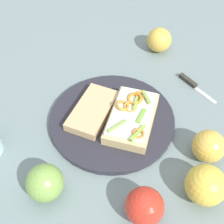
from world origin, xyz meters
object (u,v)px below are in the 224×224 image
at_px(plate, 112,119).
at_px(bread_slice_side, 93,110).
at_px(sandwich, 132,117).
at_px(apple_2, 209,146).
at_px(apple_0, 159,40).
at_px(apple_1, 144,206).
at_px(apple_3, 206,185).
at_px(knife, 192,84).
at_px(apple_4, 45,183).

relative_size(plate, bread_slice_side, 2.01).
bearing_deg(bread_slice_side, sandwich, 97.45).
distance_m(sandwich, apple_2, 0.19).
xyz_separation_m(plate, apple_0, (0.25, -0.19, 0.03)).
height_order(apple_1, apple_3, apple_3).
bearing_deg(sandwich, apple_2, 77.56).
xyz_separation_m(apple_0, knife, (-0.17, -0.05, -0.03)).
height_order(apple_0, apple_4, apple_4).
distance_m(plate, apple_4, 0.23).
height_order(apple_0, apple_3, apple_3).
bearing_deg(apple_2, apple_1, 121.67).
distance_m(apple_2, knife, 0.23).
bearing_deg(plate, apple_2, -126.63).
bearing_deg(apple_2, bread_slice_side, 55.04).
height_order(plate, sandwich, sandwich).
height_order(apple_3, knife, apple_3).
height_order(apple_1, knife, apple_1).
xyz_separation_m(apple_0, apple_3, (-0.48, 0.05, 0.00)).
relative_size(apple_0, apple_3, 0.89).
bearing_deg(plate, sandwich, -116.02).
bearing_deg(apple_4, apple_0, -40.99).
xyz_separation_m(sandwich, apple_2, (-0.12, -0.14, 0.00)).
height_order(apple_1, apple_4, apple_4).
distance_m(plate, apple_1, 0.25).
xyz_separation_m(sandwich, bread_slice_side, (0.04, 0.09, -0.01)).
bearing_deg(knife, plate, -96.78).
height_order(plate, bread_slice_side, bread_slice_side).
xyz_separation_m(apple_0, apple_2, (-0.39, 0.01, -0.00)).
relative_size(sandwich, apple_4, 2.56).
bearing_deg(apple_4, sandwich, -56.47).
bearing_deg(apple_3, plate, 32.11).
distance_m(sandwich, apple_4, 0.25).
bearing_deg(bread_slice_side, apple_2, 88.98).
height_order(apple_1, apple_2, apple_1).
bearing_deg(apple_1, plate, 3.39).
bearing_deg(apple_3, bread_slice_side, 36.74).
distance_m(plate, sandwich, 0.06).
xyz_separation_m(sandwich, apple_0, (0.28, -0.15, 0.00)).
bearing_deg(sandwich, knife, 144.81).
bearing_deg(apple_4, plate, -45.97).
bearing_deg(apple_0, apple_4, 139.01).
relative_size(bread_slice_side, apple_3, 1.84).
bearing_deg(knife, apple_3, -43.24).
bearing_deg(knife, sandwich, -87.84).
distance_m(apple_0, apple_4, 0.55).
distance_m(plate, apple_3, 0.27).
bearing_deg(apple_3, apple_4, 77.85).
bearing_deg(bread_slice_side, knife, 135.90).
relative_size(plate, apple_0, 4.17).
relative_size(bread_slice_side, apple_2, 2.08).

